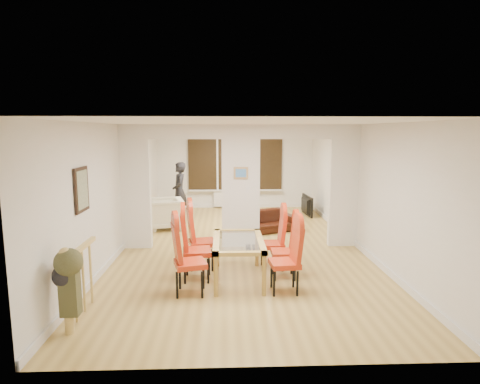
{
  "coord_description": "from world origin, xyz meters",
  "views": [
    {
      "loc": [
        -0.33,
        -8.39,
        2.46
      ],
      "look_at": [
        0.01,
        0.6,
        1.09
      ],
      "focal_mm": 30.0,
      "sensor_mm": 36.0,
      "label": 1
    }
  ],
  "objects": [
    {
      "name": "television",
      "position": [
        2.0,
        3.2,
        0.29
      ],
      "size": [
        1.02,
        0.21,
        0.58
      ],
      "primitive_type": "imported",
      "rotation": [
        0.0,
        0.0,
        1.64
      ],
      "color": "black",
      "rests_on": "floor"
    },
    {
      "name": "dining_chair_lb",
      "position": [
        -0.8,
        -1.94,
        0.57
      ],
      "size": [
        0.5,
        0.5,
        1.14
      ],
      "primitive_type": null,
      "rotation": [
        0.0,
        0.0,
        0.09
      ],
      "color": "red",
      "rests_on": "floor"
    },
    {
      "name": "dining_chair_rc",
      "position": [
        0.51,
        -1.43,
        0.52
      ],
      "size": [
        0.43,
        0.43,
        1.05
      ],
      "primitive_type": null,
      "rotation": [
        0.0,
        0.0,
        0.01
      ],
      "color": "red",
      "rests_on": "floor"
    },
    {
      "name": "coffee_table",
      "position": [
        0.42,
        2.5,
        0.12
      ],
      "size": [
        1.07,
        0.56,
        0.24
      ],
      "primitive_type": null,
      "rotation": [
        0.0,
        0.0,
        0.03
      ],
      "color": "#342411",
      "rests_on": "floor"
    },
    {
      "name": "pillar_photo",
      "position": [
        0.0,
        -0.1,
        1.6
      ],
      "size": [
        0.3,
        0.03,
        0.25
      ],
      "primitive_type": "cube",
      "color": "#4C8CD8",
      "rests_on": "divider_wall"
    },
    {
      "name": "armchair",
      "position": [
        -1.84,
        1.68,
        0.39
      ],
      "size": [
        1.0,
        1.02,
        0.78
      ],
      "primitive_type": "imported",
      "rotation": [
        0.0,
        0.0,
        -1.35
      ],
      "color": "silver",
      "rests_on": "floor"
    },
    {
      "name": "dining_chair_lc",
      "position": [
        -0.75,
        -1.36,
        0.56
      ],
      "size": [
        0.53,
        0.53,
        1.13
      ],
      "primitive_type": null,
      "rotation": [
        0.0,
        0.0,
        0.21
      ],
      "color": "red",
      "rests_on": "floor"
    },
    {
      "name": "stair_newel",
      "position": [
        -2.25,
        -3.2,
        0.55
      ],
      "size": [
        0.4,
        1.2,
        1.1
      ],
      "primitive_type": null,
      "color": "tan",
      "rests_on": "floor"
    },
    {
      "name": "dining_chair_la",
      "position": [
        -0.86,
        -2.52,
        0.56
      ],
      "size": [
        0.55,
        0.55,
        1.12
      ],
      "primitive_type": null,
      "rotation": [
        0.0,
        0.0,
        0.26
      ],
      "color": "red",
      "rests_on": "floor"
    },
    {
      "name": "radiator",
      "position": [
        0.0,
        4.4,
        0.3
      ],
      "size": [
        1.4,
        0.08,
        0.5
      ],
      "primitive_type": "cube",
      "color": "white",
      "rests_on": "floor"
    },
    {
      "name": "dining_chair_ra",
      "position": [
        0.57,
        -2.51,
        0.54
      ],
      "size": [
        0.47,
        0.47,
        1.08
      ],
      "primitive_type": null,
      "rotation": [
        0.0,
        0.0,
        0.11
      ],
      "color": "red",
      "rests_on": "floor"
    },
    {
      "name": "shoes",
      "position": [
        0.21,
        -0.36,
        0.05
      ],
      "size": [
        0.23,
        0.25,
        0.1
      ],
      "primitive_type": null,
      "color": "black",
      "rests_on": "floor"
    },
    {
      "name": "dining_chair_rb",
      "position": [
        0.65,
        -1.9,
        0.51
      ],
      "size": [
        0.41,
        0.41,
        1.02
      ],
      "primitive_type": null,
      "rotation": [
        0.0,
        0.0,
        -0.0
      ],
      "color": "red",
      "rests_on": "floor"
    },
    {
      "name": "wall_poster",
      "position": [
        -2.47,
        -2.4,
        1.6
      ],
      "size": [
        0.04,
        0.52,
        0.67
      ],
      "primitive_type": "cube",
      "color": "gray",
      "rests_on": "room_walls"
    },
    {
      "name": "dining_table",
      "position": [
        -0.12,
        -1.97,
        0.34
      ],
      "size": [
        0.83,
        1.47,
        0.69
      ],
      "primitive_type": null,
      "color": "#B18F41",
      "rests_on": "floor"
    },
    {
      "name": "sofa",
      "position": [
        0.58,
        1.26,
        0.26
      ],
      "size": [
        1.88,
        1.32,
        0.51
      ],
      "primitive_type": "imported",
      "rotation": [
        0.0,
        0.0,
        0.41
      ],
      "color": "black",
      "rests_on": "floor"
    },
    {
      "name": "divider_wall",
      "position": [
        0.0,
        0.0,
        1.3
      ],
      "size": [
        5.0,
        0.18,
        2.6
      ],
      "primitive_type": "cube",
      "color": "white",
      "rests_on": "floor"
    },
    {
      "name": "bowl",
      "position": [
        0.18,
        2.55,
        0.27
      ],
      "size": [
        0.2,
        0.2,
        0.05
      ],
      "primitive_type": "imported",
      "color": "#342411",
      "rests_on": "coffee_table"
    },
    {
      "name": "bottle",
      "position": [
        0.57,
        2.51,
        0.38
      ],
      "size": [
        0.07,
        0.07,
        0.28
      ],
      "primitive_type": "cylinder",
      "color": "#143F19",
      "rests_on": "coffee_table"
    },
    {
      "name": "floor",
      "position": [
        0.0,
        0.0,
        0.0
      ],
      "size": [
        5.0,
        9.0,
        0.01
      ],
      "primitive_type": "cube",
      "color": "tan",
      "rests_on": "ground"
    },
    {
      "name": "bay_window_blinds",
      "position": [
        0.0,
        4.44,
        1.5
      ],
      "size": [
        3.0,
        0.08,
        1.8
      ],
      "primitive_type": "cube",
      "color": "black",
      "rests_on": "room_walls"
    },
    {
      "name": "person",
      "position": [
        -1.59,
        2.6,
        0.81
      ],
      "size": [
        0.66,
        0.49,
        1.63
      ],
      "primitive_type": "imported",
      "rotation": [
        0.0,
        0.0,
        -1.38
      ],
      "color": "black",
      "rests_on": "floor"
    },
    {
      "name": "pendant_light",
      "position": [
        0.3,
        3.3,
        2.15
      ],
      "size": [
        0.36,
        0.36,
        0.36
      ],
      "primitive_type": "sphere",
      "color": "orange",
      "rests_on": "room_walls"
    },
    {
      "name": "room_walls",
      "position": [
        0.0,
        0.0,
        1.3
      ],
      "size": [
        5.0,
        9.0,
        2.6
      ],
      "primitive_type": null,
      "color": "silver",
      "rests_on": "floor"
    }
  ]
}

